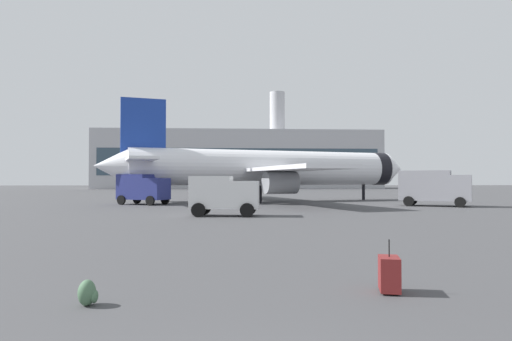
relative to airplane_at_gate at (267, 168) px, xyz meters
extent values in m
cylinder|color=white|center=(0.22, 0.07, 0.04)|extent=(29.87, 12.04, 3.80)
cone|color=white|center=(15.78, 4.60, 0.04)|extent=(3.31, 4.14, 3.61)
cone|color=white|center=(-15.71, -4.58, 0.04)|extent=(4.03, 4.18, 3.42)
cylinder|color=black|center=(13.67, 3.98, 0.04)|extent=(2.43, 4.11, 3.88)
cube|color=white|center=(-2.97, 7.47, -0.26)|extent=(9.08, 16.70, 0.36)
cube|color=white|center=(1.50, -7.90, -0.26)|extent=(9.08, 16.70, 0.36)
cylinder|color=gray|center=(-2.27, 5.07, -1.56)|extent=(3.69, 3.01, 2.20)
cylinder|color=gray|center=(0.80, -5.49, -1.56)|extent=(3.69, 3.01, 2.20)
cube|color=#193899|center=(-12.74, -3.71, 3.64)|extent=(4.33, 1.58, 6.40)
cube|color=white|center=(-14.11, -0.78, 0.64)|extent=(4.17, 6.49, 0.24)
cube|color=white|center=(-12.32, -6.92, 0.64)|extent=(4.17, 6.49, 0.24)
cylinder|color=black|center=(11.75, 3.42, -2.76)|extent=(0.36, 0.36, 1.80)
cylinder|color=black|center=(-2.37, 1.81, -2.76)|extent=(0.44, 0.44, 1.80)
cylinder|color=black|center=(-1.02, -2.80, -2.76)|extent=(0.44, 0.44, 1.80)
cube|color=navy|center=(-11.01, -6.09, -2.14)|extent=(2.51, 2.73, 2.04)
cube|color=#1E232D|center=(-10.38, -6.43, -1.66)|extent=(0.99, 1.79, 0.84)
cube|color=navy|center=(-13.14, -4.98, -1.96)|extent=(3.78, 3.39, 2.40)
cylinder|color=black|center=(-10.37, -5.13, -3.21)|extent=(0.90, 0.61, 0.90)
cylinder|color=black|center=(-11.44, -7.17, -3.21)|extent=(0.90, 0.61, 0.90)
cylinder|color=black|center=(-13.35, -3.58, -3.21)|extent=(0.90, 0.61, 0.90)
cylinder|color=black|center=(-14.41, -5.61, -3.21)|extent=(0.90, 0.61, 0.90)
cube|color=gray|center=(16.15, -10.70, -2.01)|extent=(2.66, 2.92, 2.29)
cube|color=#1E232D|center=(16.77, -11.06, -1.47)|extent=(1.15, 1.91, 0.95)
cube|color=gray|center=(13.56, -9.19, -1.81)|extent=(4.94, 4.25, 2.70)
cylinder|color=black|center=(16.73, -9.59, -3.21)|extent=(0.89, 0.64, 0.90)
cylinder|color=black|center=(15.47, -11.75, -3.21)|extent=(0.89, 0.64, 0.90)
cylinder|color=black|center=(13.10, -7.48, -3.21)|extent=(0.89, 0.64, 0.90)
cylinder|color=black|center=(11.84, -9.64, -3.21)|extent=(0.89, 0.64, 0.90)
cube|color=white|center=(-3.19, -19.67, -2.27)|extent=(1.99, 2.20, 1.78)
cube|color=#1E232D|center=(-2.45, -19.76, -1.85)|extent=(0.30, 1.80, 0.74)
cube|color=white|center=(-5.37, -19.41, -2.11)|extent=(2.86, 2.31, 2.10)
cylinder|color=black|center=(-2.85, -18.66, -3.21)|extent=(0.92, 0.33, 0.90)
cylinder|color=black|center=(-3.10, -20.74, -3.21)|extent=(0.92, 0.33, 0.90)
cylinder|color=black|center=(-5.90, -18.28, -3.21)|extent=(0.92, 0.33, 0.90)
cylinder|color=black|center=(-6.16, -20.37, -3.21)|extent=(0.92, 0.33, 0.90)
cube|color=#F2590C|center=(-2.62, -14.84, -3.64)|extent=(0.44, 0.44, 0.04)
cone|color=#F2590C|center=(-2.62, -14.84, -3.31)|extent=(0.36, 0.36, 0.61)
cylinder|color=white|center=(-2.62, -14.84, -3.28)|extent=(0.23, 0.23, 0.10)
cube|color=#F2590C|center=(-5.99, -10.99, -3.64)|extent=(0.44, 0.44, 0.04)
cone|color=#F2590C|center=(-5.99, -10.99, -3.32)|extent=(0.36, 0.36, 0.59)
cylinder|color=white|center=(-5.99, -10.99, -3.29)|extent=(0.23, 0.23, 0.10)
cube|color=maroon|center=(-0.93, -39.60, -3.27)|extent=(0.54, 0.72, 0.70)
cylinder|color=black|center=(-0.93, -39.60, -2.74)|extent=(0.02, 0.02, 0.36)
cylinder|color=black|center=(-0.88, -39.38, -3.62)|extent=(0.08, 0.05, 0.08)
cylinder|color=black|center=(-0.98, -39.82, -3.62)|extent=(0.08, 0.05, 0.08)
ellipsoid|color=#476B4C|center=(-6.89, -40.20, -3.42)|extent=(0.32, 0.40, 0.48)
ellipsoid|color=#476B4C|center=(-6.75, -40.20, -3.49)|extent=(0.12, 0.28, 0.24)
cube|color=#B2B2B7|center=(-1.26, 80.69, 4.38)|extent=(78.67, 21.47, 16.08)
cube|color=#334756|center=(-1.26, 69.91, 3.58)|extent=(74.74, 0.10, 7.24)
cylinder|color=#B2B2B7|center=(9.97, 80.69, 18.42)|extent=(4.40, 4.40, 12.00)
camera|label=1|loc=(-4.27, -48.71, -1.33)|focal=31.36mm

